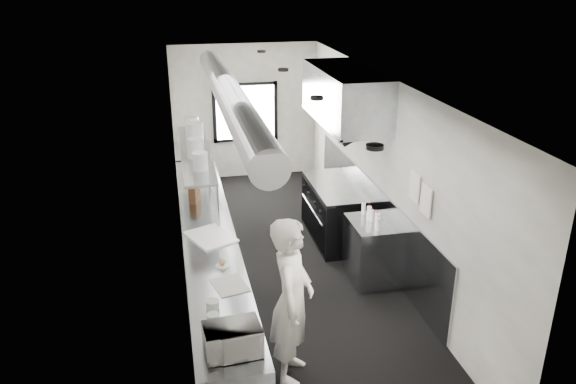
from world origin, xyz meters
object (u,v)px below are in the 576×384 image
squeeze_bottle_e (364,208)px  plate_stack_d (192,127)px  bottle_station (373,251)px  prep_counter (210,260)px  deli_tub_a (213,305)px  plate_stack_a (200,161)px  squeeze_bottle_c (372,216)px  deli_tub_b (213,318)px  plate_stack_b (195,148)px  microwave (232,340)px  small_plate (222,266)px  squeeze_bottle_d (369,213)px  line_cook (292,301)px  squeeze_bottle_b (377,220)px  squeeze_bottle_a (378,224)px  cutting_board (211,237)px  pass_shelf (196,153)px  far_work_table (194,172)px  plate_stack_c (195,134)px  knife_block (194,194)px  exhaust_hood (345,96)px  range (337,211)px

squeeze_bottle_e → plate_stack_d: bearing=136.0°
plate_stack_d → bottle_station: bearing=-46.9°
prep_counter → deli_tub_a: 1.95m
bottle_station → plate_stack_a: (-2.32, 0.82, 1.25)m
squeeze_bottle_c → squeeze_bottle_e: (-0.03, 0.25, 0.00)m
deli_tub_b → plate_stack_b: bearing=88.8°
microwave → small_plate: (0.07, 1.65, -0.14)m
squeeze_bottle_e → squeeze_bottle_d: bearing=-85.4°
line_cook → plate_stack_b: line_cook is taller
deli_tub_a → squeeze_bottle_b: squeeze_bottle_b is taller
deli_tub_a → squeeze_bottle_b: bearing=32.9°
squeeze_bottle_a → squeeze_bottle_e: (-0.01, 0.55, -0.00)m
line_cook → cutting_board: 1.92m
pass_shelf → line_cook: bearing=-77.6°
far_work_table → plate_stack_c: (-0.02, -1.91, 1.31)m
microwave → deli_tub_b: bearing=99.8°
plate_stack_c → microwave: bearing=-89.5°
microwave → squeeze_bottle_a: microwave is taller
deli_tub_a → cutting_board: size_ratio=0.22×
knife_block → plate_stack_a: (0.09, -0.46, 0.66)m
pass_shelf → line_cook: (0.77, -3.48, -0.58)m
squeeze_bottle_c → squeeze_bottle_e: size_ratio=0.97×
far_work_table → cutting_board: bearing=-89.8°
deli_tub_a → microwave: bearing=-81.1°
far_work_table → knife_block: 2.69m
far_work_table → knife_block: (-0.12, -2.62, 0.58)m
prep_counter → small_plate: small_plate is taller
plate_stack_c → small_plate: bearing=-87.7°
prep_counter → plate_stack_a: bearing=92.1°
knife_block → plate_stack_d: size_ratio=0.77×
exhaust_hood → bottle_station: 2.39m
plate_stack_d → squeeze_bottle_c: size_ratio=1.99×
squeeze_bottle_e → deli_tub_b: bearing=-136.9°
range → knife_block: size_ratio=6.08×
line_cook → cutting_board: (-0.71, 1.78, -0.04)m
small_plate → knife_block: size_ratio=0.62×
plate_stack_a → squeeze_bottle_b: plate_stack_a is taller
deli_tub_a → squeeze_bottle_a: (2.35, 1.43, 0.04)m
cutting_board → plate_stack_c: bearing=91.1°
bottle_station → cutting_board: 2.33m
plate_stack_a → plate_stack_b: (-0.03, 0.57, 0.02)m
exhaust_hood → small_plate: size_ratio=13.51×
prep_counter → squeeze_bottle_a: (2.25, -0.45, 0.54)m
prep_counter → plate_stack_c: bearing=90.8°
bottle_station → squeeze_bottle_a: bearing=-101.4°
plate_stack_d → squeeze_bottle_b: plate_stack_d is taller
microwave → pass_shelf: bearing=86.0°
pass_shelf → squeeze_bottle_e: 2.73m
plate_stack_c → squeeze_bottle_e: bearing=-36.7°
range → deli_tub_a: (-2.29, -3.09, 0.48)m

